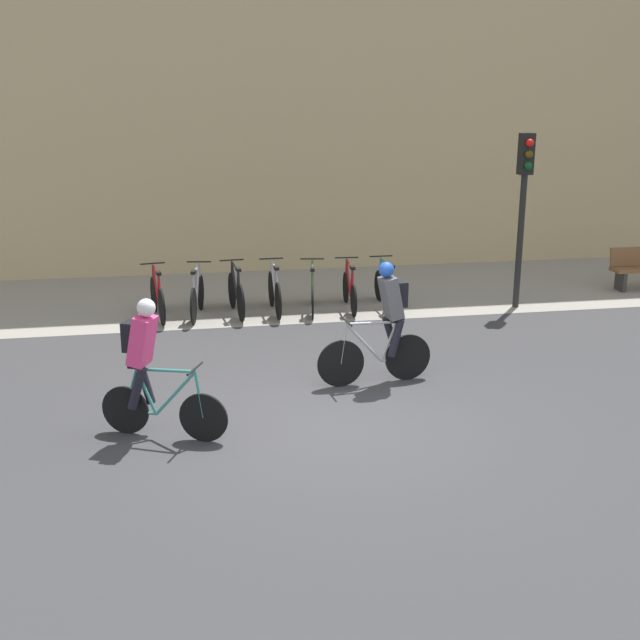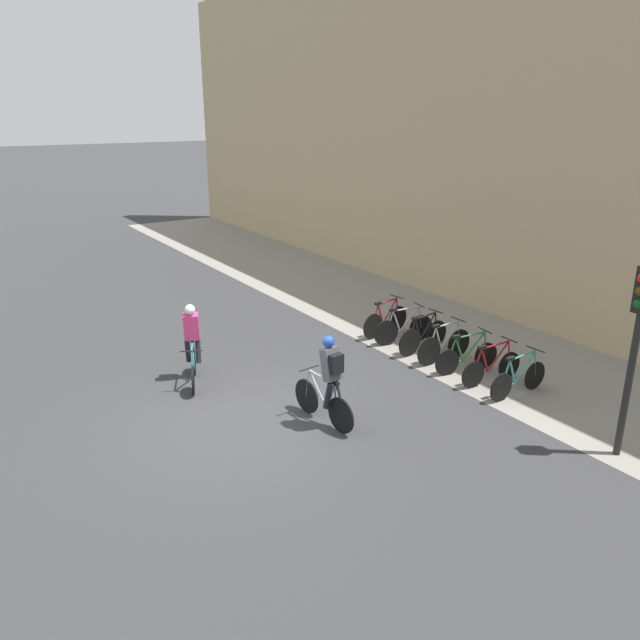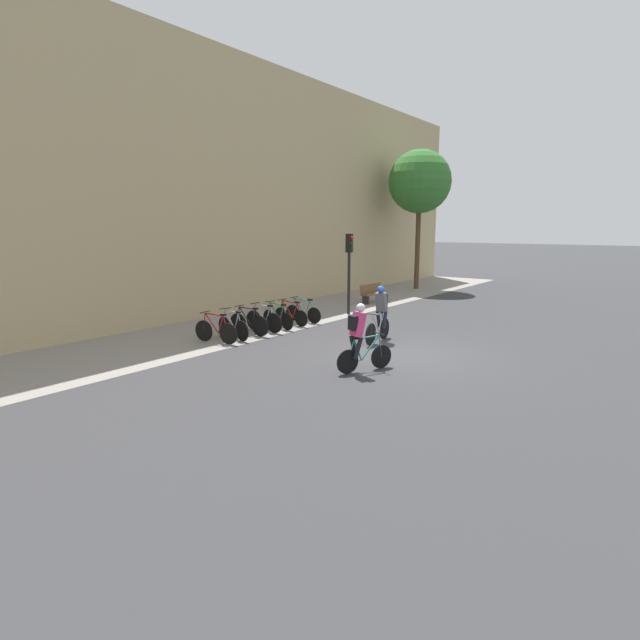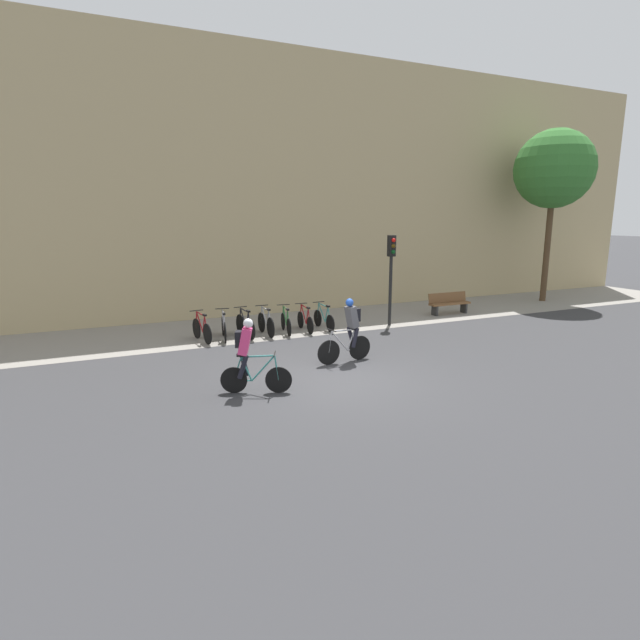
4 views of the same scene
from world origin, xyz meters
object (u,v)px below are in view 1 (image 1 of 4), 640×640
(parked_bike_3, at_px, (275,292))
(parked_bike_5, at_px, (350,290))
(parked_bike_0, at_px, (157,297))
(parked_bike_2, at_px, (236,294))
(parked_bike_6, at_px, (386,288))
(cyclist_grey, at_px, (386,320))
(traffic_light_pole, at_px, (524,188))
(parked_bike_1, at_px, (197,296))
(parked_bike_4, at_px, (312,292))
(cyclist_pink, at_px, (148,363))

(parked_bike_3, height_order, parked_bike_5, parked_bike_3)
(parked_bike_0, relative_size, parked_bike_3, 0.99)
(parked_bike_2, xyz_separation_m, parked_bike_6, (2.91, -0.00, -0.02))
(cyclist_grey, xyz_separation_m, parked_bike_2, (-1.85, 4.00, -0.54))
(traffic_light_pole, bearing_deg, parked_bike_5, 172.52)
(cyclist_grey, bearing_deg, parked_bike_1, 122.76)
(parked_bike_2, height_order, parked_bike_4, parked_bike_2)
(parked_bike_6, xyz_separation_m, traffic_light_pole, (2.51, -0.42, 1.93))
(parked_bike_6, bearing_deg, cyclist_pink, -129.34)
(cyclist_grey, relative_size, parked_bike_1, 1.07)
(parked_bike_3, xyz_separation_m, traffic_light_pole, (4.69, -0.43, 1.91))
(parked_bike_0, xyz_separation_m, parked_bike_4, (2.91, -0.00, -0.02))
(parked_bike_2, distance_m, parked_bike_4, 1.45)
(parked_bike_4, relative_size, traffic_light_pole, 0.50)
(cyclist_pink, bearing_deg, parked_bike_5, 55.67)
(cyclist_grey, bearing_deg, cyclist_pink, -158.16)
(parked_bike_1, height_order, parked_bike_6, parked_bike_1)
(cyclist_pink, distance_m, traffic_light_pole, 8.55)
(cyclist_grey, distance_m, parked_bike_2, 4.44)
(cyclist_pink, distance_m, parked_bike_3, 5.78)
(cyclist_pink, height_order, parked_bike_0, cyclist_pink)
(cyclist_pink, relative_size, parked_bike_5, 1.06)
(cyclist_grey, height_order, parked_bike_4, cyclist_grey)
(parked_bike_6, bearing_deg, parked_bike_1, 179.98)
(parked_bike_3, bearing_deg, parked_bike_2, 180.00)
(cyclist_grey, xyz_separation_m, parked_bike_1, (-2.58, 4.00, -0.55))
(parked_bike_4, bearing_deg, cyclist_grey, -84.38)
(cyclist_grey, relative_size, traffic_light_pole, 0.54)
(parked_bike_3, distance_m, traffic_light_pole, 5.08)
(parked_bike_1, bearing_deg, parked_bike_3, 0.04)
(parked_bike_2, relative_size, parked_bike_5, 1.00)
(cyclist_grey, distance_m, parked_bike_0, 5.22)
(parked_bike_5, bearing_deg, parked_bike_6, 0.01)
(cyclist_grey, height_order, parked_bike_2, cyclist_grey)
(parked_bike_0, distance_m, parked_bike_6, 4.36)
(cyclist_pink, xyz_separation_m, parked_bike_3, (2.18, 5.33, -0.54))
(parked_bike_2, bearing_deg, cyclist_pink, -105.27)
(cyclist_pink, relative_size, parked_bike_6, 1.05)
(parked_bike_1, height_order, traffic_light_pole, traffic_light_pole)
(parked_bike_5, bearing_deg, cyclist_pink, -124.33)
(parked_bike_0, distance_m, parked_bike_4, 2.91)
(parked_bike_1, bearing_deg, parked_bike_6, -0.02)
(parked_bike_3, distance_m, parked_bike_5, 1.46)
(parked_bike_0, relative_size, parked_bike_2, 0.99)
(cyclist_pink, distance_m, parked_bike_6, 6.91)
(cyclist_grey, xyz_separation_m, traffic_light_pole, (3.57, 3.58, 1.37))
(parked_bike_4, height_order, parked_bike_5, parked_bike_4)
(cyclist_pink, height_order, traffic_light_pole, traffic_light_pole)
(parked_bike_2, relative_size, parked_bike_6, 0.99)
(parked_bike_1, height_order, parked_bike_2, parked_bike_2)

